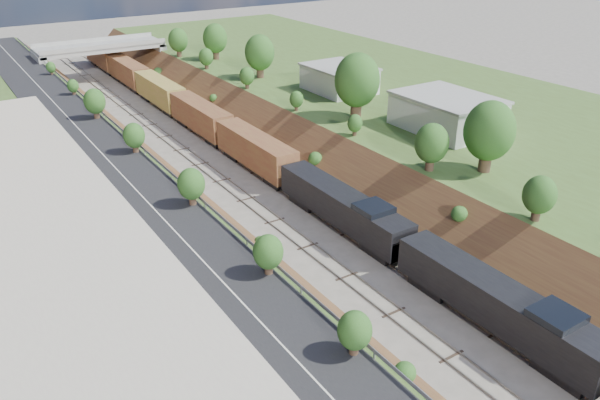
{
  "coord_description": "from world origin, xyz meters",
  "views": [
    {
      "loc": [
        -30.22,
        2.76,
        29.04
      ],
      "look_at": [
        -4.28,
        42.86,
        6.0
      ],
      "focal_mm": 35.0,
      "sensor_mm": 36.0,
      "label": 1
    }
  ],
  "objects": [
    {
      "name": "tree_left_crest",
      "position": [
        -11.8,
        20.0,
        7.04
      ],
      "size": [
        2.45,
        2.45,
        3.55
      ],
      "color": "#473323",
      "rests_on": "platform_left"
    },
    {
      "name": "road",
      "position": [
        -15.5,
        60.0,
        5.05
      ],
      "size": [
        8.0,
        180.0,
        0.1
      ],
      "primitive_type": "cube",
      "color": "black",
      "rests_on": "platform_left"
    },
    {
      "name": "white_building_near",
      "position": [
        23.5,
        52.0,
        7.0
      ],
      "size": [
        9.0,
        12.0,
        4.0
      ],
      "primitive_type": "cube",
      "color": "silver",
      "rests_on": "platform_right"
    },
    {
      "name": "white_building_far",
      "position": [
        23.0,
        74.0,
        6.8
      ],
      "size": [
        8.0,
        10.0,
        3.6
      ],
      "primitive_type": "cube",
      "color": "silver",
      "rests_on": "platform_right"
    },
    {
      "name": "rail_right_track",
      "position": [
        2.6,
        60.0,
        0.09
      ],
      "size": [
        1.58,
        180.0,
        0.18
      ],
      "primitive_type": "cube",
      "color": "gray",
      "rests_on": "ground"
    },
    {
      "name": "overpass",
      "position": [
        0.0,
        122.0,
        4.92
      ],
      "size": [
        24.5,
        8.3,
        7.4
      ],
      "color": "gray",
      "rests_on": "ground"
    },
    {
      "name": "embankment_left",
      "position": [
        -11.0,
        60.0,
        0.0
      ],
      "size": [
        10.0,
        180.0,
        10.0
      ],
      "primitive_type": "cube",
      "rotation": [
        0.0,
        0.79,
        0.0
      ],
      "color": "brown",
      "rests_on": "ground"
    },
    {
      "name": "platform_right",
      "position": [
        33.0,
        60.0,
        2.5
      ],
      "size": [
        44.0,
        180.0,
        5.0
      ],
      "primitive_type": "cube",
      "color": "#415724",
      "rests_on": "ground"
    },
    {
      "name": "freight_train",
      "position": [
        2.6,
        70.4,
        2.65
      ],
      "size": [
        3.14,
        143.12,
        4.67
      ],
      "color": "black",
      "rests_on": "ground"
    },
    {
      "name": "commercial_building",
      "position": [
        -28.0,
        38.0,
        8.51
      ],
      "size": [
        14.3,
        62.3,
        7.0
      ],
      "color": "brown",
      "rests_on": "platform_left"
    },
    {
      "name": "rail_left_track",
      "position": [
        -2.6,
        60.0,
        0.09
      ],
      "size": [
        1.58,
        180.0,
        0.18
      ],
      "primitive_type": "cube",
      "color": "gray",
      "rests_on": "ground"
    },
    {
      "name": "guardrail",
      "position": [
        -11.4,
        59.8,
        5.55
      ],
      "size": [
        0.1,
        171.0,
        0.7
      ],
      "color": "#99999E",
      "rests_on": "platform_left"
    },
    {
      "name": "tree_right_large",
      "position": [
        17.0,
        40.0,
        9.38
      ],
      "size": [
        5.25,
        5.25,
        7.61
      ],
      "color": "#473323",
      "rests_on": "platform_right"
    },
    {
      "name": "embankment_right",
      "position": [
        11.0,
        60.0,
        0.0
      ],
      "size": [
        10.0,
        180.0,
        10.0
      ],
      "primitive_type": "cube",
      "rotation": [
        0.0,
        0.79,
        0.0
      ],
      "color": "brown",
      "rests_on": "ground"
    }
  ]
}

